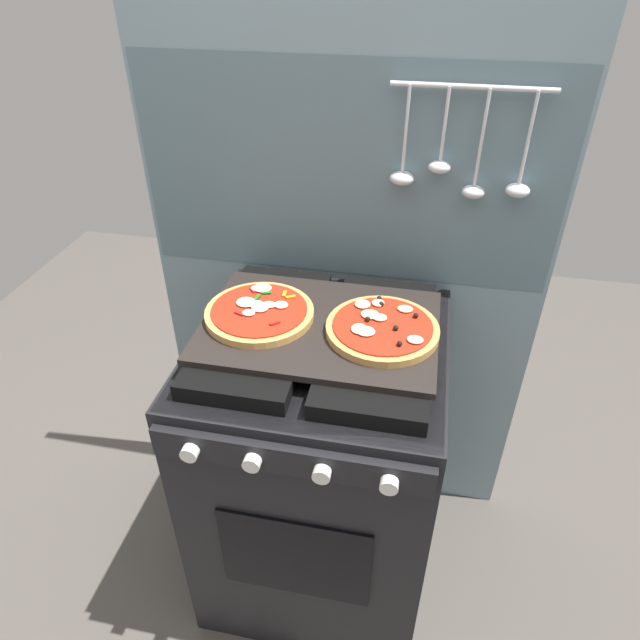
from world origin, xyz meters
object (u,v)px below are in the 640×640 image
stove (320,460)px  baking_tray (320,326)px  pizza_right (382,328)px  pizza_left (260,312)px

stove → baking_tray: 0.46m
pizza_right → baking_tray: bearing=177.8°
baking_tray → stove: bearing=-90.0°
baking_tray → pizza_left: size_ratio=2.12×
baking_tray → pizza_right: pizza_right is taller
stove → baking_tray: bearing=90.0°
pizza_left → baking_tray: bearing=-1.1°
pizza_right → stove: bearing=178.4°
stove → pizza_left: (-0.14, 0.00, 0.48)m
baking_tray → pizza_right: size_ratio=2.12×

